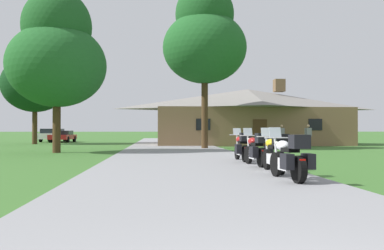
% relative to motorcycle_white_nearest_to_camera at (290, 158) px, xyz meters
% --- Properties ---
extents(ground_plane, '(500.00, 500.00, 0.00)m').
position_rel_motorcycle_white_nearest_to_camera_xyz_m(ground_plane, '(-2.17, 12.41, -0.61)').
color(ground_plane, '#386628').
extents(asphalt_driveway, '(6.40, 80.00, 0.06)m').
position_rel_motorcycle_white_nearest_to_camera_xyz_m(asphalt_driveway, '(-2.17, 10.41, -0.58)').
color(asphalt_driveway, gray).
rests_on(asphalt_driveway, ground).
extents(motorcycle_white_nearest_to_camera, '(0.82, 2.08, 1.30)m').
position_rel_motorcycle_white_nearest_to_camera_xyz_m(motorcycle_white_nearest_to_camera, '(0.00, 0.00, 0.00)').
color(motorcycle_white_nearest_to_camera, black).
rests_on(motorcycle_white_nearest_to_camera, asphalt_driveway).
extents(motorcycle_yellow_second_in_row, '(0.66, 2.08, 1.30)m').
position_rel_motorcycle_white_nearest_to_camera_xyz_m(motorcycle_yellow_second_in_row, '(0.16, 1.96, 0.01)').
color(motorcycle_yellow_second_in_row, black).
rests_on(motorcycle_yellow_second_in_row, asphalt_driveway).
extents(motorcycle_red_third_in_row, '(0.83, 2.08, 1.30)m').
position_rel_motorcycle_white_nearest_to_camera_xyz_m(motorcycle_red_third_in_row, '(0.15, 4.04, 0.00)').
color(motorcycle_red_third_in_row, black).
rests_on(motorcycle_red_third_in_row, asphalt_driveway).
extents(motorcycle_red_farthest_in_row, '(0.73, 2.08, 1.30)m').
position_rel_motorcycle_white_nearest_to_camera_xyz_m(motorcycle_red_farthest_in_row, '(0.10, 6.24, 0.00)').
color(motorcycle_red_farthest_in_row, black).
rests_on(motorcycle_red_farthest_in_row, asphalt_driveway).
extents(stone_lodge, '(16.72, 9.31, 5.76)m').
position_rel_motorcycle_white_nearest_to_camera_xyz_m(stone_lodge, '(4.62, 26.13, 1.89)').
color(stone_lodge, brown).
rests_on(stone_lodge, ground).
extents(bystander_gray_shirt_near_lodge, '(0.54, 0.30, 1.67)m').
position_rel_motorcycle_white_nearest_to_camera_xyz_m(bystander_gray_shirt_near_lodge, '(5.91, 20.35, 0.32)').
color(bystander_gray_shirt_near_lodge, navy).
rests_on(bystander_gray_shirt_near_lodge, ground).
extents(bystander_gray_shirt_beside_signpost, '(0.54, 0.27, 1.67)m').
position_rel_motorcycle_white_nearest_to_camera_xyz_m(bystander_gray_shirt_beside_signpost, '(7.24, 18.40, 0.32)').
color(bystander_gray_shirt_beside_signpost, navy).
rests_on(bystander_gray_shirt_beside_signpost, ground).
extents(tree_left_near, '(5.50, 5.50, 9.17)m').
position_rel_motorcycle_white_nearest_to_camera_xyz_m(tree_left_near, '(-8.89, 13.91, 4.95)').
color(tree_left_near, '#422D19').
rests_on(tree_left_near, ground).
extents(tree_by_lodge_front, '(5.64, 5.64, 11.17)m').
position_rel_motorcycle_white_nearest_to_camera_xyz_m(tree_by_lodge_front, '(-0.11, 17.82, 6.85)').
color(tree_by_lodge_front, '#422D19').
rests_on(tree_by_lodge_front, ground).
extents(tree_left_far, '(5.87, 5.87, 9.92)m').
position_rel_motorcycle_white_nearest_to_camera_xyz_m(tree_left_far, '(-14.31, 28.35, 5.46)').
color(tree_left_far, '#422D19').
rests_on(tree_left_far, ground).
extents(parked_white_suv_far_left, '(2.08, 4.68, 1.40)m').
position_rel_motorcycle_white_nearest_to_camera_xyz_m(parked_white_suv_far_left, '(-14.53, 35.56, 0.17)').
color(parked_white_suv_far_left, silver).
rests_on(parked_white_suv_far_left, ground).
extents(parked_red_sedan_far_left, '(2.06, 4.28, 1.20)m').
position_rel_motorcycle_white_nearest_to_camera_xyz_m(parked_red_sedan_far_left, '(-13.03, 33.59, 0.03)').
color(parked_red_sedan_far_left, maroon).
rests_on(parked_red_sedan_far_left, ground).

